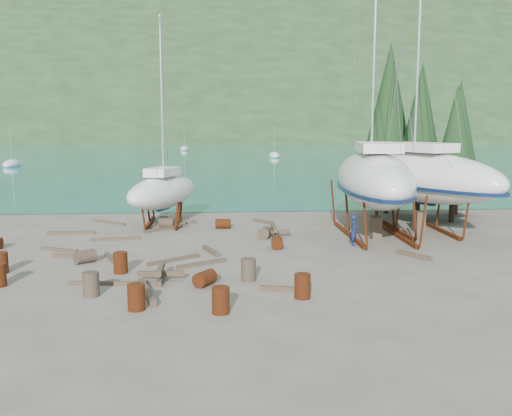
{
  "coord_description": "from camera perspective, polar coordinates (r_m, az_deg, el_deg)",
  "views": [
    {
      "loc": [
        -0.69,
        -24.22,
        6.09
      ],
      "look_at": [
        1.23,
        3.0,
        2.07
      ],
      "focal_mm": 40.0,
      "sensor_mm": 36.0,
      "label": 1
    }
  ],
  "objects": [
    {
      "name": "drum_9",
      "position": [
        34.2,
        -8.84,
        -1.47
      ],
      "size": [
        1.03,
        0.85,
        0.58
      ],
      "primitive_type": "cylinder",
      "rotation": [
        1.57,
        0.0,
        1.22
      ],
      "color": "#2D2823",
      "rests_on": "ground"
    },
    {
      "name": "far_house_right",
      "position": [
        216.43,
        4.15,
        7.53
      ],
      "size": [
        6.6,
        5.6,
        5.6
      ],
      "color": "beige",
      "rests_on": "ground"
    },
    {
      "name": "timber_12",
      "position": [
        26.67,
        -14.26,
        -4.89
      ],
      "size": [
        0.95,
        1.99,
        0.17
      ],
      "primitive_type": "cube",
      "rotation": [
        0.0,
        0.0,
        0.39
      ],
      "color": "brown",
      "rests_on": "ground"
    },
    {
      "name": "timber_pile_aft",
      "position": [
        30.96,
        1.81,
        -2.39
      ],
      "size": [
        1.8,
        1.8,
        0.6
      ],
      "color": "brown",
      "rests_on": "ground"
    },
    {
      "name": "drum_16",
      "position": [
        21.31,
        -16.18,
        -7.33
      ],
      "size": [
        0.58,
        0.58,
        0.88
      ],
      "primitive_type": "cylinder",
      "color": "#2D2823",
      "rests_on": "ground"
    },
    {
      "name": "far_house_center",
      "position": [
        215.11,
        -9.26,
        7.44
      ],
      "size": [
        6.6,
        5.6,
        5.6
      ],
      "color": "beige",
      "rests_on": "ground"
    },
    {
      "name": "moored_boat_far",
      "position": [
        134.53,
        -7.18,
        5.9
      ],
      "size": [
        2.0,
        5.0,
        6.05
      ],
      "color": "silver",
      "rests_on": "ground"
    },
    {
      "name": "timber_11",
      "position": [
        25.88,
        -8.22,
        -5.13
      ],
      "size": [
        2.25,
        1.75,
        0.15
      ],
      "primitive_type": "cube",
      "rotation": [
        0.0,
        0.0,
        2.22
      ],
      "color": "brown",
      "rests_on": "ground"
    },
    {
      "name": "timber_9",
      "position": [
        34.93,
        -7.85,
        -1.6
      ],
      "size": [
        2.33,
        1.02,
        0.15
      ],
      "primitive_type": "cube",
      "rotation": [
        0.0,
        0.0,
        1.94
      ],
      "color": "brown",
      "rests_on": "ground"
    },
    {
      "name": "timber_16",
      "position": [
        21.1,
        -10.87,
        -8.21
      ],
      "size": [
        1.01,
        2.94,
        0.23
      ],
      "primitive_type": "cube",
      "rotation": [
        0.0,
        0.0,
        0.27
      ],
      "color": "brown",
      "rests_on": "ground"
    },
    {
      "name": "timber_7",
      "position": [
        21.2,
        2.8,
        -8.07
      ],
      "size": [
        1.81,
        0.52,
        0.17
      ],
      "primitive_type": "cube",
      "rotation": [
        0.0,
        0.0,
        1.38
      ],
      "color": "brown",
      "rests_on": "ground"
    },
    {
      "name": "cypress_far_right",
      "position": [
        40.59,
        19.61,
        6.67
      ],
      "size": [
        3.24,
        3.24,
        9.0
      ],
      "color": "black",
      "rests_on": "ground"
    },
    {
      "name": "ground",
      "position": [
        24.98,
        -2.34,
        -5.73
      ],
      "size": [
        600.0,
        600.0,
        0.0
      ],
      "primitive_type": "plane",
      "color": "#5B5348",
      "rests_on": "ground"
    },
    {
      "name": "moored_boat_left",
      "position": [
        89.35,
        -23.24,
        4.05
      ],
      "size": [
        2.0,
        5.0,
        6.05
      ],
      "color": "silver",
      "rests_on": "ground"
    },
    {
      "name": "far_hill",
      "position": [
        344.27,
        -3.95,
        7.36
      ],
      "size": [
        800.0,
        360.0,
        110.0
      ],
      "primitive_type": "ellipsoid",
      "color": "#1F3118",
      "rests_on": "ground"
    },
    {
      "name": "large_sailboat_far",
      "position": [
        33.97,
        15.83,
        3.12
      ],
      "size": [
        8.18,
        12.64,
        19.35
      ],
      "rotation": [
        0.0,
        0.0,
        0.41
      ],
      "color": "silver",
      "rests_on": "ground"
    },
    {
      "name": "cypress_back_left",
      "position": [
        39.97,
        13.14,
        9.0
      ],
      "size": [
        4.14,
        4.14,
        11.5
      ],
      "color": "black",
      "rests_on": "ground"
    },
    {
      "name": "moored_boat_mid",
      "position": [
        104.92,
        1.83,
        5.27
      ],
      "size": [
        2.0,
        5.0,
        6.05
      ],
      "color": "silver",
      "rests_on": "ground"
    },
    {
      "name": "drum_12",
      "position": [
        21.87,
        -5.14,
        -7.02
      ],
      "size": [
        0.97,
        1.05,
        0.58
      ],
      "primitive_type": "cylinder",
      "rotation": [
        1.57,
        0.0,
        2.55
      ],
      "color": "#622C10",
      "rests_on": "ground"
    },
    {
      "name": "drum_17",
      "position": [
        22.47,
        -0.76,
        -6.17
      ],
      "size": [
        0.58,
        0.58,
        0.88
      ],
      "primitive_type": "cylinder",
      "color": "#2D2823",
      "rests_on": "ground"
    },
    {
      "name": "drum_8",
      "position": [
        25.79,
        -24.15,
        -5.01
      ],
      "size": [
        0.58,
        0.58,
        0.88
      ],
      "primitive_type": "cylinder",
      "color": "#622C10",
      "rests_on": "ground"
    },
    {
      "name": "small_sailboat_shore",
      "position": [
        35.07,
        -9.26,
        1.67
      ],
      "size": [
        5.12,
        8.17,
        12.48
      ],
      "rotation": [
        0.0,
        0.0,
        -0.37
      ],
      "color": "silver",
      "rests_on": "ground"
    },
    {
      "name": "timber_4",
      "position": [
        27.57,
        -18.1,
        -4.61
      ],
      "size": [
        1.75,
        0.68,
        0.17
      ],
      "primitive_type": "cube",
      "rotation": [
        0.0,
        0.0,
        1.28
      ],
      "color": "brown",
      "rests_on": "ground"
    },
    {
      "name": "timber_15",
      "position": [
        31.09,
        -13.91,
        -3.02
      ],
      "size": [
        2.59,
        0.55,
        0.15
      ],
      "primitive_type": "cube",
      "rotation": [
        0.0,
        0.0,
        1.73
      ],
      "color": "brown",
      "rests_on": "ground"
    },
    {
      "name": "drum_11",
      "position": [
        30.77,
        0.95,
        -2.47
      ],
      "size": [
        0.81,
        1.01,
        0.58
      ],
      "primitive_type": "cylinder",
      "rotation": [
        1.57,
        0.0,
        2.85
      ],
      "color": "#2D2823",
      "rests_on": "ground"
    },
    {
      "name": "timber_2",
      "position": [
        33.35,
        -18.01,
        -2.38
      ],
      "size": [
        2.57,
        0.28,
        0.19
      ],
      "primitive_type": "cube",
      "rotation": [
        0.0,
        0.0,
        1.61
      ],
      "color": "brown",
      "rests_on": "ground"
    },
    {
      "name": "timber_1",
      "position": [
        27.33,
        15.51,
        -4.59
      ],
      "size": [
        1.2,
        1.68,
        0.19
      ],
      "primitive_type": "cube",
      "rotation": [
        0.0,
        0.0,
        0.58
      ],
      "color": "brown",
      "rests_on": "ground"
    },
    {
      "name": "drum_6",
      "position": [
        28.24,
        2.11,
        -3.47
      ],
      "size": [
        0.67,
        0.94,
        0.58
      ],
      "primitive_type": "cylinder",
      "rotation": [
        1.57,
        0.0,
        -0.1
      ],
      "color": "#622C10",
      "rests_on": "ground"
    },
    {
      "name": "timber_6",
      "position": [
        35.37,
        0.69,
        -1.37
      ],
      "size": [
        1.22,
        1.49,
        0.19
      ],
      "primitive_type": "cube",
      "rotation": [
        0.0,
        0.0,
        0.66
      ],
      "color": "brown",
      "rests_on": "ground"
    },
    {
      "name": "timber_pile_fore",
      "position": [
        22.74,
        -9.51,
        -6.48
      ],
      "size": [
        1.8,
        1.8,
        0.6
      ],
      "color": "brown",
      "rests_on": "ground"
    },
    {
      "name": "timber_17",
      "position": [
        29.11,
        -19.07,
        -3.99
      ],
      "size": [
        2.0,
        1.08,
        0.16
      ],
      "primitive_type": "cube",
      "rotation": [
        0.0,
        0.0,
        1.12
      ],
      "color": "brown",
      "rests_on": "ground"
    },
    {
      "name": "drum_7",
      "position": [
        20.3,
        4.67,
        -7.79
      ],
      "size": [
        0.58,
        0.58,
        0.88
      ],
      "primitive_type": "cylinder",
      "color": "#622C10",
      "rests_on": "ground"
    },
    {
      "name": "drum_10",
      "position": [
        19.41,
        -11.89,
        -8.71
      ],
      "size": [
        0.58,
        0.58,
        0.88
      ],
      "primitive_type": "cylinder",
      "color": "#622C10",
      "rests_on": "ground"
    },
    {
      "name": "cypress_near_right",
      "position": [
        38.54,
        16.12,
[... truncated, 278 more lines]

